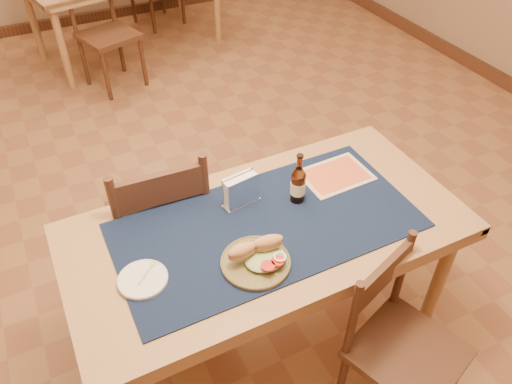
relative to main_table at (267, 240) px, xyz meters
name	(u,v)px	position (x,y,z in m)	size (l,w,h in m)	color
main_table	(267,240)	(0.00, 0.00, 0.00)	(1.60, 0.80, 0.75)	#9F6F4B
placemat	(267,225)	(0.00, 0.00, 0.09)	(1.20, 0.60, 0.01)	#101E3D
baseboard	(204,223)	(0.00, 0.80, -0.62)	(6.00, 7.00, 0.10)	#472719
chair_main_far	(161,224)	(-0.33, 0.46, -0.17)	(0.46, 0.46, 0.95)	#472719
chair_main_near	(400,344)	(0.31, -0.53, -0.23)	(0.49, 0.49, 0.84)	#472719
chair_back_near	(105,32)	(-0.03, 2.82, -0.20)	(0.52, 0.52, 0.90)	#472719
sandwich_plate	(258,258)	(-0.12, -0.16, 0.12)	(0.26, 0.26, 0.10)	olive
side_plate	(143,279)	(-0.52, -0.05, 0.10)	(0.18, 0.18, 0.01)	white
fork	(148,270)	(-0.50, -0.03, 0.10)	(0.10, 0.09, 0.00)	#87D474
beer_bottle	(298,184)	(0.18, 0.08, 0.17)	(0.06, 0.06, 0.23)	#4B220D
napkin_holder	(241,191)	(-0.04, 0.16, 0.15)	(0.17, 0.08, 0.14)	white
menu_card	(335,175)	(0.41, 0.14, 0.09)	(0.31, 0.23, 0.01)	beige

